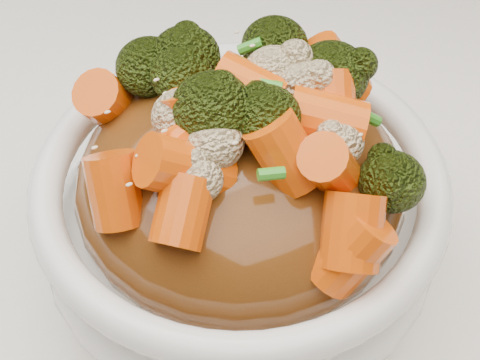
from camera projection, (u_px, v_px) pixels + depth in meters
tablecloth at (180, 298)px, 0.44m from camera, size 1.20×0.80×0.04m
bowl at (240, 219)px, 0.40m from camera, size 0.27×0.27×0.08m
sauce_base at (240, 184)px, 0.38m from camera, size 0.22×0.22×0.09m
carrots at (240, 94)px, 0.34m from camera, size 0.22×0.22×0.05m
broccoli at (240, 96)px, 0.34m from camera, size 0.22×0.22×0.04m
cauliflower at (240, 99)px, 0.34m from camera, size 0.22×0.22×0.04m
scallions at (240, 92)px, 0.34m from camera, size 0.16×0.16×0.02m
sesame_seeds at (240, 92)px, 0.34m from camera, size 0.20×0.20×0.01m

